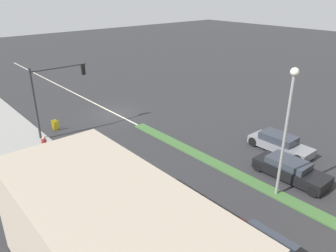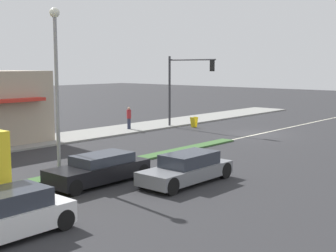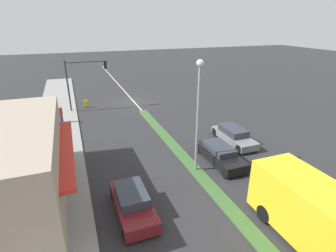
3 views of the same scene
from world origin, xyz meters
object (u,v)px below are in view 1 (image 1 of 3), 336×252
object	(u,v)px
street_lamp	(288,118)
suv_black	(290,170)
pedestrian	(45,147)
traffic_signal_main	(52,89)
suv_grey	(280,143)
warning_aframe_sign	(55,125)

from	to	relation	value
street_lamp	suv_black	distance (m)	4.73
pedestrian	suv_black	bearing A→B (deg)	131.34
street_lamp	suv_black	world-z (taller)	street_lamp
traffic_signal_main	suv_grey	xyz separation A→B (m)	(-11.12, 13.37, -3.28)
suv_black	warning_aframe_sign	bearing A→B (deg)	-64.53
street_lamp	warning_aframe_sign	world-z (taller)	street_lamp
suv_grey	suv_black	xyz separation A→B (m)	(2.80, 2.48, -0.01)
traffic_signal_main	suv_black	distance (m)	18.21
pedestrian	suv_grey	world-z (taller)	pedestrian
pedestrian	suv_grey	distance (m)	16.64
street_lamp	suv_grey	size ratio (longest dim) A/B	1.61
suv_black	pedestrian	bearing A→B (deg)	-48.66
traffic_signal_main	suv_black	xyz separation A→B (m)	(-8.32, 15.85, -3.29)
traffic_signal_main	warning_aframe_sign	distance (m)	3.64
street_lamp	traffic_signal_main	bearing A→B (deg)	-69.43
street_lamp	suv_black	bearing A→B (deg)	-168.00
suv_grey	pedestrian	bearing A→B (deg)	-35.66
traffic_signal_main	pedestrian	xyz separation A→B (m)	(2.39, 3.67, -2.88)
street_lamp	warning_aframe_sign	distance (m)	18.85
street_lamp	suv_grey	distance (m)	7.14
traffic_signal_main	warning_aframe_sign	xyz separation A→B (m)	(-0.27, -1.06, -3.47)
traffic_signal_main	pedestrian	size ratio (longest dim) A/B	3.28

